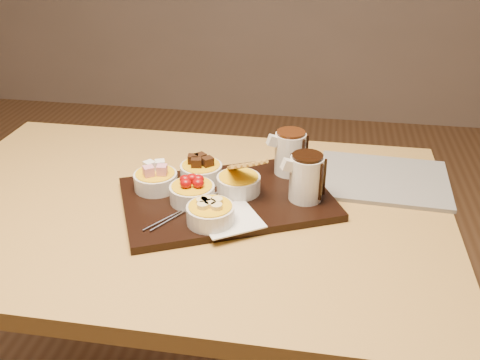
% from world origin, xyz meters
% --- Properties ---
extents(dining_table, '(1.20, 0.80, 0.75)m').
position_xyz_m(dining_table, '(0.00, 0.00, 0.65)').
color(dining_table, '#B88E44').
rests_on(dining_table, ground).
extents(serving_board, '(0.54, 0.47, 0.02)m').
position_xyz_m(serving_board, '(0.10, 0.02, 0.76)').
color(serving_board, black).
rests_on(serving_board, dining_table).
extents(napkin, '(0.17, 0.17, 0.00)m').
position_xyz_m(napkin, '(0.12, -0.08, 0.77)').
color(napkin, white).
rests_on(napkin, serving_board).
extents(bowl_marshmallows, '(0.10, 0.10, 0.04)m').
position_xyz_m(bowl_marshmallows, '(-0.07, 0.03, 0.79)').
color(bowl_marshmallows, silver).
rests_on(bowl_marshmallows, serving_board).
extents(bowl_cake, '(0.10, 0.10, 0.04)m').
position_xyz_m(bowl_cake, '(0.03, 0.09, 0.79)').
color(bowl_cake, silver).
rests_on(bowl_cake, serving_board).
extents(bowl_strawberries, '(0.10, 0.10, 0.04)m').
position_xyz_m(bowl_strawberries, '(0.03, -0.01, 0.79)').
color(bowl_strawberries, silver).
rests_on(bowl_strawberries, serving_board).
extents(bowl_biscotti, '(0.10, 0.10, 0.04)m').
position_xyz_m(bowl_biscotti, '(0.12, 0.05, 0.79)').
color(bowl_biscotti, silver).
rests_on(bowl_biscotti, serving_board).
extents(bowl_bananas, '(0.10, 0.10, 0.04)m').
position_xyz_m(bowl_bananas, '(0.09, -0.09, 0.79)').
color(bowl_bananas, silver).
rests_on(bowl_bananas, serving_board).
extents(pitcher_dark_chocolate, '(0.10, 0.10, 0.10)m').
position_xyz_m(pitcher_dark_chocolate, '(0.27, 0.04, 0.82)').
color(pitcher_dark_chocolate, silver).
rests_on(pitcher_dark_chocolate, serving_board).
extents(pitcher_milk_chocolate, '(0.10, 0.10, 0.10)m').
position_xyz_m(pitcher_milk_chocolate, '(0.23, 0.16, 0.82)').
color(pitcher_milk_chocolate, silver).
rests_on(pitcher_milk_chocolate, serving_board).
extents(fondue_skewers, '(0.23, 0.17, 0.01)m').
position_xyz_m(fondue_skewers, '(0.03, -0.04, 0.77)').
color(fondue_skewers, silver).
rests_on(fondue_skewers, serving_board).
extents(newspaper, '(0.32, 0.26, 0.01)m').
position_xyz_m(newspaper, '(0.46, 0.19, 0.76)').
color(newspaper, beige).
rests_on(newspaper, dining_table).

